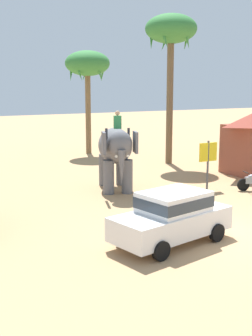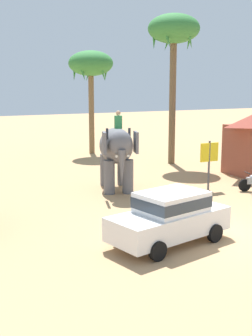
{
  "view_description": "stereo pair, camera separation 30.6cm",
  "coord_description": "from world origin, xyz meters",
  "px_view_note": "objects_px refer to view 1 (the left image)",
  "views": [
    {
      "loc": [
        -9.32,
        -11.74,
        5.12
      ],
      "look_at": [
        -0.63,
        4.73,
        1.6
      ],
      "focal_mm": 48.15,
      "sensor_mm": 36.0,
      "label": 1
    },
    {
      "loc": [
        -9.04,
        -11.88,
        5.12
      ],
      "look_at": [
        -0.63,
        4.73,
        1.6
      ],
      "focal_mm": 48.15,
      "sensor_mm": 36.0,
      "label": 2
    }
  ],
  "objects_px": {
    "car_sedan_foreground": "(172,215)",
    "elephant_with_mahout": "(116,150)",
    "palm_tree_near_hut": "(87,66)",
    "signboard_yellow": "(208,155)",
    "palm_tree_far_back": "(171,34)"
  },
  "relations": [
    {
      "from": "car_sedan_foreground",
      "to": "signboard_yellow",
      "type": "distance_m",
      "value": 7.93
    },
    {
      "from": "palm_tree_far_back",
      "to": "signboard_yellow",
      "type": "bearing_deg",
      "value": -108.5
    },
    {
      "from": "palm_tree_near_hut",
      "to": "palm_tree_far_back",
      "type": "height_order",
      "value": "palm_tree_far_back"
    },
    {
      "from": "car_sedan_foreground",
      "to": "elephant_with_mahout",
      "type": "height_order",
      "value": "elephant_with_mahout"
    },
    {
      "from": "car_sedan_foreground",
      "to": "signboard_yellow",
      "type": "height_order",
      "value": "signboard_yellow"
    },
    {
      "from": "car_sedan_foreground",
      "to": "palm_tree_near_hut",
      "type": "bearing_deg",
      "value": 74.81
    },
    {
      "from": "car_sedan_foreground",
      "to": "palm_tree_near_hut",
      "type": "height_order",
      "value": "palm_tree_near_hut"
    },
    {
      "from": "palm_tree_near_hut",
      "to": "signboard_yellow",
      "type": "relative_size",
      "value": 3.09
    },
    {
      "from": "palm_tree_far_back",
      "to": "signboard_yellow",
      "type": "height_order",
      "value": "palm_tree_far_back"
    },
    {
      "from": "car_sedan_foreground",
      "to": "palm_tree_near_hut",
      "type": "xyz_separation_m",
      "value": [
        5.09,
        18.77,
        5.39
      ]
    },
    {
      "from": "car_sedan_foreground",
      "to": "palm_tree_far_back",
      "type": "bearing_deg",
      "value": 57.26
    },
    {
      "from": "car_sedan_foreground",
      "to": "signboard_yellow",
      "type": "relative_size",
      "value": 1.82
    },
    {
      "from": "elephant_with_mahout",
      "to": "signboard_yellow",
      "type": "xyz_separation_m",
      "value": [
        4.01,
        -1.93,
        -0.3
      ]
    },
    {
      "from": "car_sedan_foreground",
      "to": "palm_tree_near_hut",
      "type": "relative_size",
      "value": 0.59
    },
    {
      "from": "elephant_with_mahout",
      "to": "palm_tree_near_hut",
      "type": "xyz_separation_m",
      "value": [
        3.42,
        11.36,
        4.33
      ]
    }
  ]
}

